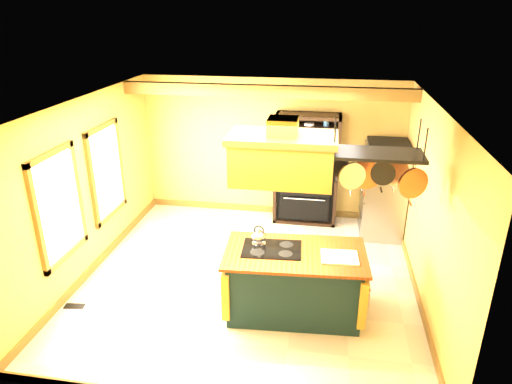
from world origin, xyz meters
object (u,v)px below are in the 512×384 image
(pot_rack, at_px, (376,164))
(hutch, at_px, (306,180))
(refrigerator, at_px, (383,192))
(kitchen_island, at_px, (294,281))
(range_hood, at_px, (282,156))

(pot_rack, relative_size, hutch, 0.57)
(refrigerator, bearing_deg, kitchen_island, -117.95)
(kitchen_island, relative_size, pot_rack, 1.61)
(kitchen_island, height_order, refrigerator, refrigerator)
(range_hood, bearing_deg, hutch, 86.85)
(range_hood, height_order, hutch, range_hood)
(kitchen_island, xyz_separation_m, refrigerator, (1.37, 2.59, 0.35))
(kitchen_island, distance_m, hutch, 2.98)
(pot_rack, bearing_deg, kitchen_island, 179.96)
(kitchen_island, bearing_deg, pot_rack, -3.50)
(pot_rack, distance_m, refrigerator, 2.96)
(range_hood, relative_size, hutch, 0.62)
(kitchen_island, xyz_separation_m, pot_rack, (0.92, -0.00, 1.72))
(hutch, bearing_deg, kitchen_island, -89.32)
(kitchen_island, height_order, hutch, hutch)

